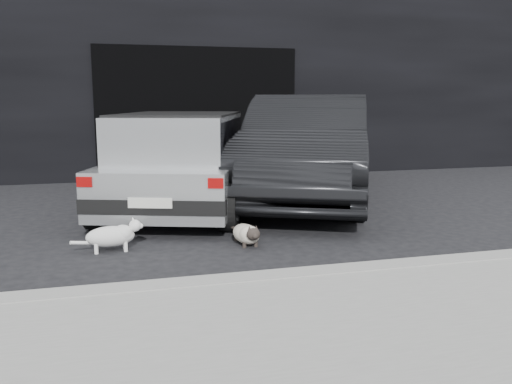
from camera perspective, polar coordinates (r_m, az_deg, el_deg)
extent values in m
plane|color=black|center=(7.04, -8.75, -3.36)|extent=(80.00, 80.00, 0.00)
cube|color=black|center=(12.97, -7.62, 13.72)|extent=(34.00, 4.00, 5.00)
cube|color=black|center=(10.96, -6.07, 8.22)|extent=(4.00, 0.10, 2.60)
cube|color=gray|center=(4.82, 6.93, -8.79)|extent=(18.00, 0.25, 0.12)
cube|color=gray|center=(3.81, 13.91, -14.24)|extent=(18.00, 2.20, 0.11)
cube|color=silver|center=(7.95, -7.61, 1.62)|extent=(2.80, 4.09, 0.60)
cube|color=silver|center=(7.70, -8.00, 5.80)|extent=(2.21, 2.84, 0.60)
cube|color=black|center=(7.70, -8.00, 5.80)|extent=(2.19, 2.75, 0.48)
cube|color=black|center=(6.23, -10.89, -1.53)|extent=(1.65, 0.70, 0.17)
cube|color=black|center=(9.72, -5.49, 2.62)|extent=(1.65, 0.70, 0.17)
cube|color=silver|center=(6.14, -11.10, -1.15)|extent=(0.48, 0.18, 0.12)
cube|color=#8C0707|center=(6.34, -17.62, 1.02)|extent=(0.17, 0.08, 0.12)
cube|color=#8C0707|center=(5.96, -4.27, 0.92)|extent=(0.17, 0.08, 0.12)
cube|color=black|center=(7.69, -8.05, 8.12)|extent=(2.12, 2.61, 0.03)
cylinder|color=black|center=(6.93, -16.44, -1.44)|extent=(0.39, 0.61, 0.58)
cylinder|color=slate|center=(6.97, -17.33, -1.42)|extent=(0.12, 0.31, 0.32)
cylinder|color=black|center=(6.54, -2.90, -1.69)|extent=(0.39, 0.61, 0.58)
cylinder|color=slate|center=(6.53, -1.89, -1.70)|extent=(0.12, 0.31, 0.32)
cylinder|color=black|center=(9.41, -10.90, 1.66)|extent=(0.39, 0.61, 0.58)
cylinder|color=slate|center=(9.44, -11.58, 1.67)|extent=(0.12, 0.31, 0.32)
cylinder|color=black|center=(9.14, -0.94, 1.60)|extent=(0.39, 0.61, 0.58)
cylinder|color=slate|center=(9.13, -0.22, 1.59)|extent=(0.12, 0.31, 0.32)
imported|color=black|center=(8.58, 5.52, 4.65)|extent=(3.70, 5.29, 1.66)
ellipsoid|color=beige|center=(6.01, -1.08, -4.42)|extent=(0.29, 0.54, 0.20)
ellipsoid|color=beige|center=(5.89, -0.70, -4.50)|extent=(0.24, 0.24, 0.19)
ellipsoid|color=black|center=(5.75, -0.28, -4.47)|extent=(0.15, 0.14, 0.13)
sphere|color=black|center=(5.70, -0.10, -4.68)|extent=(0.06, 0.06, 0.06)
cone|color=black|center=(5.76, 0.03, -3.81)|extent=(0.05, 0.06, 0.07)
cone|color=black|center=(5.74, -0.69, -3.87)|extent=(0.05, 0.06, 0.07)
cylinder|color=black|center=(5.91, -0.02, -5.48)|extent=(0.04, 0.04, 0.07)
cylinder|color=black|center=(5.87, -1.23, -5.58)|extent=(0.04, 0.04, 0.07)
cylinder|color=black|center=(6.19, -0.92, -4.76)|extent=(0.04, 0.04, 0.07)
cylinder|color=black|center=(6.16, -2.08, -4.86)|extent=(0.04, 0.04, 0.07)
cylinder|color=black|center=(6.29, -1.85, -4.12)|extent=(0.15, 0.28, 0.09)
ellipsoid|color=silver|center=(5.91, -15.08, -4.53)|extent=(0.51, 0.27, 0.22)
ellipsoid|color=silver|center=(5.91, -13.87, -4.25)|extent=(0.23, 0.23, 0.18)
ellipsoid|color=white|center=(5.91, -12.62, -3.48)|extent=(0.13, 0.15, 0.13)
sphere|color=white|center=(5.91, -12.07, -3.51)|extent=(0.06, 0.06, 0.06)
cone|color=white|center=(5.93, -12.82, -2.85)|extent=(0.06, 0.05, 0.07)
cone|color=white|center=(5.86, -12.76, -3.00)|extent=(0.06, 0.05, 0.07)
cylinder|color=white|center=(6.01, -13.64, -5.21)|extent=(0.04, 0.04, 0.13)
cylinder|color=white|center=(5.88, -13.56, -5.52)|extent=(0.04, 0.04, 0.13)
cylinder|color=white|center=(6.00, -16.49, -5.37)|extent=(0.04, 0.04, 0.13)
cylinder|color=white|center=(5.87, -16.46, -5.68)|extent=(0.04, 0.04, 0.13)
cylinder|color=white|center=(5.92, -17.72, -5.12)|extent=(0.27, 0.14, 0.08)
ellipsoid|color=gray|center=(5.88, -15.97, -4.42)|extent=(0.19, 0.14, 0.09)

